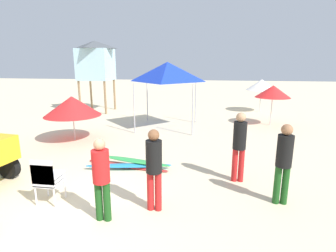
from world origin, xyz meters
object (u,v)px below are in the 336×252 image
at_px(stacked_plastic_chairs, 46,177).
at_px(beach_umbrella_left, 273,91).
at_px(lifeguard_near_center, 239,142).
at_px(beach_umbrella_far, 72,106).
at_px(lifeguard_far_right, 101,175).
at_px(lifeguard_near_right, 284,159).
at_px(lifeguard_tower, 96,61).
at_px(popup_canopy, 167,72).
at_px(beach_umbrella_mid, 262,85).
at_px(surfboard_pile, 130,164).
at_px(lifeguard_near_left, 154,165).

xyz_separation_m(stacked_plastic_chairs, beach_umbrella_left, (6.27, 8.30, 1.01)).
height_order(lifeguard_near_center, beach_umbrella_left, beach_umbrella_left).
bearing_deg(stacked_plastic_chairs, beach_umbrella_far, 111.18).
xyz_separation_m(lifeguard_near_center, lifeguard_far_right, (-2.70, -2.13, -0.10)).
distance_m(lifeguard_near_right, lifeguard_tower, 12.96).
xyz_separation_m(popup_canopy, lifeguard_tower, (-4.80, 3.45, 0.51)).
distance_m(popup_canopy, beach_umbrella_far, 4.30).
relative_size(beach_umbrella_mid, beach_umbrella_far, 0.92).
distance_m(surfboard_pile, lifeguard_near_left, 2.50).
xyz_separation_m(lifeguard_near_center, lifeguard_near_right, (0.79, -0.99, -0.02)).
relative_size(stacked_plastic_chairs, popup_canopy, 0.35).
bearing_deg(beach_umbrella_mid, surfboard_pile, -118.41).
height_order(stacked_plastic_chairs, lifeguard_near_center, lifeguard_near_center).
bearing_deg(lifeguard_near_center, beach_umbrella_far, 154.33).
distance_m(lifeguard_near_left, beach_umbrella_far, 6.02).
distance_m(stacked_plastic_chairs, popup_canopy, 7.53).
bearing_deg(lifeguard_far_right, beach_umbrella_far, 122.48).
bearing_deg(stacked_plastic_chairs, lifeguard_near_left, 2.77).
height_order(lifeguard_near_right, lifeguard_far_right, lifeguard_near_right).
relative_size(lifeguard_far_right, beach_umbrella_left, 0.85).
bearing_deg(lifeguard_far_right, beach_umbrella_left, 60.66).
distance_m(lifeguard_near_right, beach_umbrella_left, 7.69).
relative_size(stacked_plastic_chairs, beach_umbrella_left, 0.54).
height_order(stacked_plastic_chairs, lifeguard_near_left, lifeguard_near_left).
bearing_deg(lifeguard_far_right, lifeguard_tower, 113.25).
bearing_deg(lifeguard_far_right, surfboard_pile, 95.30).
distance_m(lifeguard_far_right, popup_canopy, 7.69).
bearing_deg(beach_umbrella_mid, lifeguard_far_right, -112.24).
bearing_deg(lifeguard_near_right, lifeguard_near_left, -165.98).
bearing_deg(surfboard_pile, lifeguard_near_left, -61.28).
xyz_separation_m(lifeguard_near_center, popup_canopy, (-2.61, 5.39, 1.49)).
bearing_deg(beach_umbrella_far, lifeguard_tower, 104.57).
bearing_deg(beach_umbrella_mid, beach_umbrella_far, -138.10).
distance_m(lifeguard_near_center, beach_umbrella_far, 6.50).
xyz_separation_m(surfboard_pile, lifeguard_far_right, (0.24, -2.56, 0.81)).
bearing_deg(lifeguard_tower, lifeguard_near_right, -50.14).
bearing_deg(beach_umbrella_far, popup_canopy, 38.59).
bearing_deg(lifeguard_tower, lifeguard_near_left, -61.85).
distance_m(beach_umbrella_left, beach_umbrella_far, 8.87).
xyz_separation_m(lifeguard_near_right, lifeguard_far_right, (-3.49, -1.15, -0.08)).
distance_m(lifeguard_far_right, beach_umbrella_far, 5.88).
xyz_separation_m(lifeguard_near_right, lifeguard_tower, (-8.21, 9.83, 2.02)).
distance_m(lifeguard_near_center, lifeguard_near_right, 1.26).
distance_m(stacked_plastic_chairs, lifeguard_tower, 11.36).
bearing_deg(lifeguard_tower, popup_canopy, -35.70).
bearing_deg(lifeguard_near_center, stacked_plastic_chairs, -156.84).
xyz_separation_m(beach_umbrella_mid, beach_umbrella_far, (-8.17, -7.33, -0.29)).
distance_m(surfboard_pile, lifeguard_far_right, 2.69).
bearing_deg(beach_umbrella_left, lifeguard_far_right, -119.34).
bearing_deg(beach_umbrella_mid, lifeguard_near_left, -109.32).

